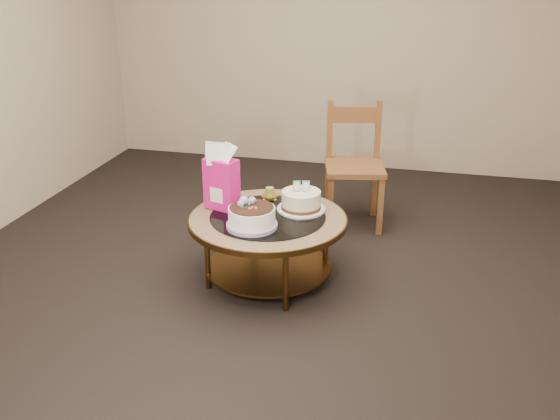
% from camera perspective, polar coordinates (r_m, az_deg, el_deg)
% --- Properties ---
extents(ground, '(5.00, 5.00, 0.00)m').
position_cam_1_polar(ground, '(4.17, -1.08, -6.35)').
color(ground, black).
rests_on(ground, ground).
extents(room_walls, '(4.52, 5.02, 2.61)m').
position_cam_1_polar(room_walls, '(3.68, -1.26, 15.13)').
color(room_walls, tan).
rests_on(room_walls, ground).
extents(coffee_table, '(1.02, 1.02, 0.46)m').
position_cam_1_polar(coffee_table, '(4.00, -1.12, -1.61)').
color(coffee_table, '#553918').
rests_on(coffee_table, ground).
extents(decorated_cake, '(0.31, 0.31, 0.18)m').
position_cam_1_polar(decorated_cake, '(3.80, -2.62, -0.73)').
color(decorated_cake, '#9F85BC').
rests_on(decorated_cake, coffee_table).
extents(cream_cake, '(0.32, 0.32, 0.20)m').
position_cam_1_polar(cream_cake, '(4.05, 1.95, 0.83)').
color(cream_cake, white).
rests_on(cream_cake, coffee_table).
extents(gift_bag, '(0.24, 0.21, 0.43)m').
position_cam_1_polar(gift_bag, '(4.04, -5.39, 3.01)').
color(gift_bag, '#E51586').
rests_on(gift_bag, coffee_table).
extents(pillar_candle, '(0.11, 0.11, 0.08)m').
position_cam_1_polar(pillar_candle, '(4.25, -0.94, 1.45)').
color(pillar_candle, '#E7DA5F').
rests_on(pillar_candle, coffee_table).
extents(dining_chair, '(0.53, 0.53, 0.96)m').
position_cam_1_polar(dining_chair, '(4.89, 6.80, 4.16)').
color(dining_chair, brown).
rests_on(dining_chair, ground).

